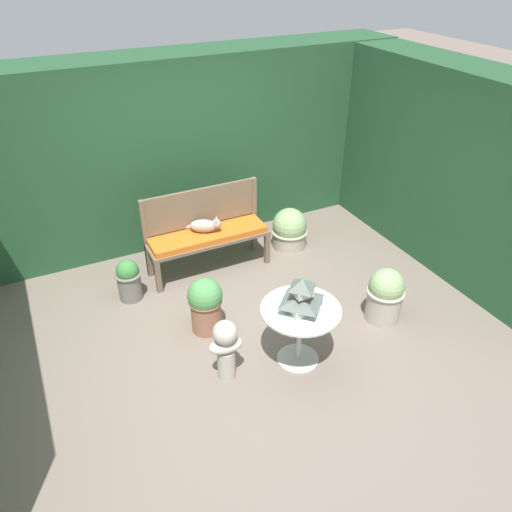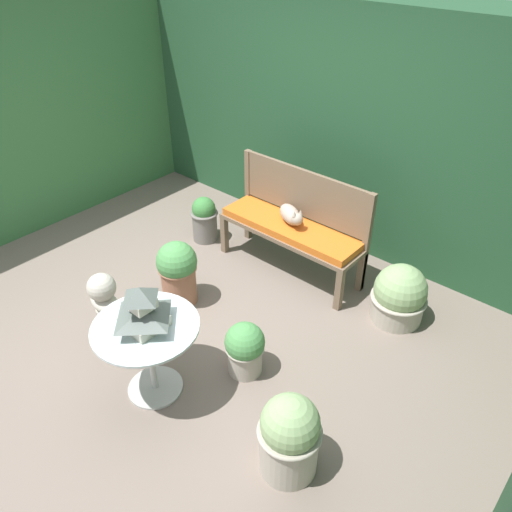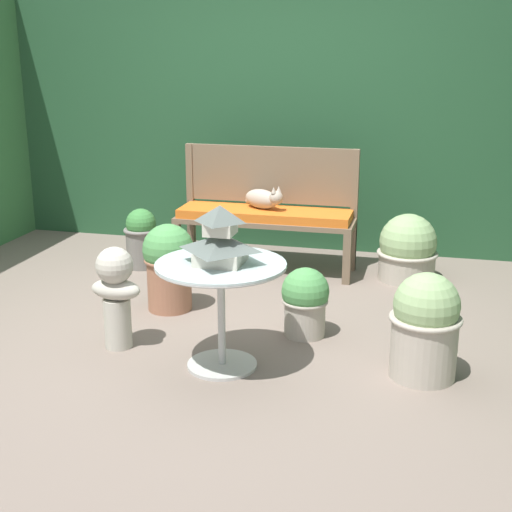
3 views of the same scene
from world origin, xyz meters
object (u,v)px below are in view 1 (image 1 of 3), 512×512
Objects in this scene: garden_bust at (226,346)px; potted_plant_bench_left at (205,304)px; garden_bench at (208,238)px; pagoda_birdhouse at (302,296)px; potted_plant_patio_mid at (385,295)px; potted_plant_path_edge at (129,279)px; potted_plant_table_near at (289,229)px; potted_plant_bench_right at (303,297)px; patio_table at (300,320)px; cat at (205,226)px.

garden_bust is 1.04× the size of potted_plant_bench_left.
pagoda_birdhouse is at bearing -84.39° from garden_bench.
potted_plant_patio_mid is 0.99× the size of potted_plant_bench_left.
potted_plant_bench_left is at bearing -113.35° from garden_bench.
garden_bench reaches higher than potted_plant_path_edge.
potted_plant_bench_left reaches higher than potted_plant_table_near.
potted_plant_bench_left is (-1.01, 0.24, 0.10)m from potted_plant_bench_right.
pagoda_birdhouse reaches higher than garden_bust.
garden_bust is at bearing -72.41° from potted_plant_path_edge.
potted_plant_patio_mid is at bearing -52.19° from garden_bench.
potted_plant_path_edge is (-1.02, -0.15, -0.18)m from garden_bench.
patio_table is at bearing -117.04° from potted_plant_table_near.
potted_plant_patio_mid is (1.14, 0.15, -0.47)m from pagoda_birdhouse.
potted_plant_table_near is (1.15, 0.05, -0.20)m from garden_bench.
potted_plant_path_edge is (-0.50, 1.58, -0.12)m from garden_bust.
garden_bench is 2.15m from potted_plant_patio_mid.
garden_bench is 1.86m from patio_table.
potted_plant_bench_right is (0.59, -1.31, -0.37)m from cat.
patio_table is at bearing -52.39° from potted_plant_bench_left.
potted_plant_table_near is at bearing 5.31° from potted_plant_path_edge.
pagoda_birdhouse reaches higher than potted_plant_bench_left.
pagoda_birdhouse is at bearing -45.00° from patio_table.
garden_bust reaches higher than potted_plant_bench_right.
garden_bust is at bearing -106.79° from garden_bench.
garden_bench is 1.41m from potted_plant_bench_right.
pagoda_birdhouse is at bearing -52.39° from potted_plant_bench_left.
potted_plant_table_near is at bearing 52.24° from garden_bust.
garden_bench is at bearing 66.65° from potted_plant_bench_left.
pagoda_birdhouse reaches higher than patio_table.
patio_table reaches higher than potted_plant_path_edge.
garden_bench is at bearing 127.81° from potted_plant_patio_mid.
patio_table is at bearing 135.00° from pagoda_birdhouse.
cat is 0.61× the size of potted_plant_patio_mid.
patio_table reaches higher than potted_plant_bench_left.
cat is at bearing 96.11° from patio_table.
potted_plant_bench_left reaches higher than potted_plant_patio_mid.
potted_plant_table_near reaches higher than potted_plant_bench_right.
cat reaches higher than patio_table.
garden_bust is at bearing -77.59° from cat.
garden_bust is at bearing -178.91° from potted_plant_patio_mid.
garden_bench is 1.89m from pagoda_birdhouse.
potted_plant_bench_left is (-0.45, -1.03, -0.11)m from garden_bench.
garden_bust is at bearing 170.62° from patio_table.
cat is 1.18m from potted_plant_bench_left.
potted_plant_bench_right is at bearing 56.36° from pagoda_birdhouse.
garden_bench is 1.13m from potted_plant_bench_left.
potted_plant_bench_left is (-1.60, -1.08, 0.09)m from potted_plant_table_near.
potted_plant_table_near is (0.97, 1.90, -0.26)m from patio_table.
patio_table is 2.14× the size of pagoda_birdhouse.
pagoda_birdhouse is at bearing -55.57° from cat.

